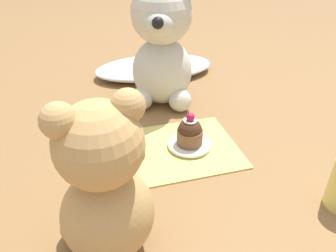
# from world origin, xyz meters

# --- Properties ---
(ground_plane) EXTENTS (4.00, 4.00, 0.00)m
(ground_plane) POSITION_xyz_m (0.00, 0.00, 0.00)
(ground_plane) COLOR olive
(knitted_placemat) EXTENTS (0.26, 0.18, 0.01)m
(knitted_placemat) POSITION_xyz_m (0.00, 0.00, 0.00)
(knitted_placemat) COLOR #E0D166
(knitted_placemat) RESTS_ON ground_plane
(tulle_cloth) EXTENTS (0.33, 0.17, 0.04)m
(tulle_cloth) POSITION_xyz_m (0.06, 0.36, 0.02)
(tulle_cloth) COLOR white
(tulle_cloth) RESTS_ON ground_plane
(teddy_bear_cream) EXTENTS (0.17, 0.16, 0.28)m
(teddy_bear_cream) POSITION_xyz_m (0.04, 0.19, 0.14)
(teddy_bear_cream) COLOR beige
(teddy_bear_cream) RESTS_ON ground_plane
(teddy_bear_tan) EXTENTS (0.13, 0.12, 0.23)m
(teddy_bear_tan) POSITION_xyz_m (-0.13, -0.18, 0.11)
(teddy_bear_tan) COLOR tan
(teddy_bear_tan) RESTS_ON ground_plane
(cupcake_near_cream_bear) EXTENTS (0.06, 0.06, 0.07)m
(cupcake_near_cream_bear) POSITION_xyz_m (-0.07, 0.00, 0.03)
(cupcake_near_cream_bear) COLOR brown
(cupcake_near_cream_bear) RESTS_ON knitted_placemat
(saucer_plate) EXTENTS (0.08, 0.08, 0.01)m
(saucer_plate) POSITION_xyz_m (0.04, -0.00, 0.01)
(saucer_plate) COLOR white
(saucer_plate) RESTS_ON knitted_placemat
(cupcake_near_tan_bear) EXTENTS (0.05, 0.05, 0.06)m
(cupcake_near_tan_bear) POSITION_xyz_m (0.04, -0.00, 0.03)
(cupcake_near_tan_bear) COLOR brown
(cupcake_near_tan_bear) RESTS_ON saucer_plate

